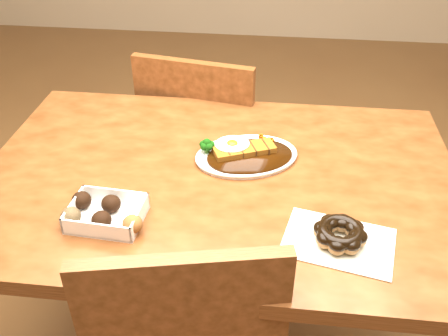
# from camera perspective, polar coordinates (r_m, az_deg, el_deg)

# --- Properties ---
(table) EXTENTS (1.20, 0.80, 0.75)m
(table) POSITION_cam_1_polar(r_m,az_deg,el_deg) (1.32, -0.61, -4.18)
(table) COLOR #45240D
(table) RESTS_ON ground
(chair_far) EXTENTS (0.49, 0.49, 0.87)m
(chair_far) POSITION_cam_1_polar(r_m,az_deg,el_deg) (1.86, -1.96, 2.40)
(chair_far) COLOR #45240D
(chair_far) RESTS_ON ground
(katsu_curry_plate) EXTENTS (0.31, 0.27, 0.05)m
(katsu_curry_plate) POSITION_cam_1_polar(r_m,az_deg,el_deg) (1.31, 2.37, 1.67)
(katsu_curry_plate) COLOR white
(katsu_curry_plate) RESTS_ON table
(donut_box) EXTENTS (0.18, 0.13, 0.05)m
(donut_box) POSITION_cam_1_polar(r_m,az_deg,el_deg) (1.13, -13.53, -5.01)
(donut_box) COLOR white
(donut_box) RESTS_ON table
(pon_de_ring) EXTENTS (0.26, 0.20, 0.04)m
(pon_de_ring) POSITION_cam_1_polar(r_m,az_deg,el_deg) (1.08, 13.10, -7.42)
(pon_de_ring) COLOR silver
(pon_de_ring) RESTS_ON table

